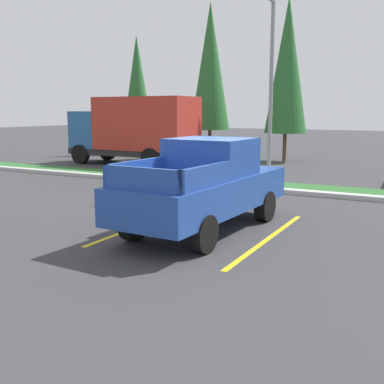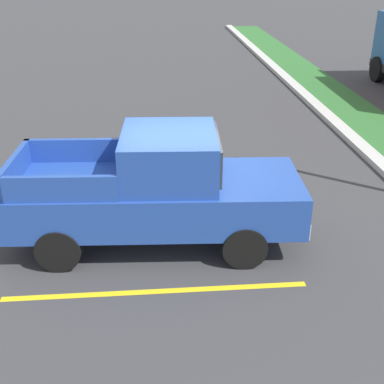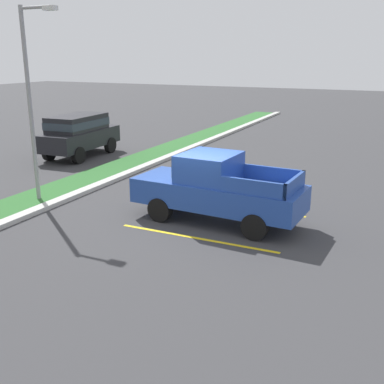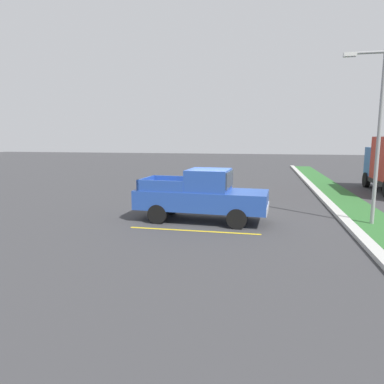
{
  "view_description": "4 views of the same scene",
  "coord_description": "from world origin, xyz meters",
  "views": [
    {
      "loc": [
        4.99,
        -10.07,
        2.72
      ],
      "look_at": [
        -0.32,
        -0.04,
        0.75
      ],
      "focal_mm": 43.76,
      "sensor_mm": 36.0,
      "label": 1
    },
    {
      "loc": [
        8.34,
        -0.63,
        4.85
      ],
      "look_at": [
        -0.22,
        0.09,
        0.71
      ],
      "focal_mm": 46.92,
      "sensor_mm": 36.0,
      "label": 2
    },
    {
      "loc": [
        -12.23,
        -5.74,
        4.94
      ],
      "look_at": [
        -0.35,
        -0.1,
        1.05
      ],
      "focal_mm": 43.44,
      "sensor_mm": 36.0,
      "label": 3
    },
    {
      "loc": [
        13.69,
        1.75,
        3.31
      ],
      "look_at": [
        0.32,
        -1.04,
        1.17
      ],
      "focal_mm": 32.2,
      "sensor_mm": 36.0,
      "label": 4
    }
  ],
  "objects": [
    {
      "name": "parking_line_far",
      "position": [
        1.88,
        -0.65,
        0.0
      ],
      "size": [
        0.12,
        4.8,
        0.01
      ],
      "primitive_type": "cube",
      "color": "yellow",
      "rests_on": "ground"
    },
    {
      "name": "street_light",
      "position": [
        -0.36,
        5.74,
        3.77
      ],
      "size": [
        0.24,
        1.49,
        6.46
      ],
      "color": "gray",
      "rests_on": "ground"
    },
    {
      "name": "curb_strip",
      "position": [
        0.0,
        5.0,
        0.07
      ],
      "size": [
        56.0,
        0.4,
        0.15
      ],
      "primitive_type": "cube",
      "color": "#B2B2AD",
      "rests_on": "ground"
    },
    {
      "name": "parking_line_near",
      "position": [
        -1.22,
        -0.65,
        0.0
      ],
      "size": [
        0.12,
        4.8,
        0.01
      ],
      "primitive_type": "cube",
      "color": "yellow",
      "rests_on": "ground"
    },
    {
      "name": "suv_distant",
      "position": [
        6.13,
        9.2,
        1.24
      ],
      "size": [
        4.69,
        2.14,
        2.1
      ],
      "color": "black",
      "rests_on": "ground"
    },
    {
      "name": "grass_median",
      "position": [
        0.0,
        6.1,
        0.03
      ],
      "size": [
        56.0,
        1.8,
        0.06
      ],
      "primitive_type": "cube",
      "color": "#2D662D",
      "rests_on": "ground"
    },
    {
      "name": "pickup_truck_main",
      "position": [
        0.33,
        -0.6,
        1.04
      ],
      "size": [
        2.19,
        5.32,
        2.1
      ],
      "color": "black",
      "rests_on": "ground"
    },
    {
      "name": "ground_plane",
      "position": [
        0.0,
        0.0,
        0.0
      ],
      "size": [
        120.0,
        120.0,
        0.0
      ],
      "primitive_type": "plane",
      "color": "#38383A"
    }
  ]
}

